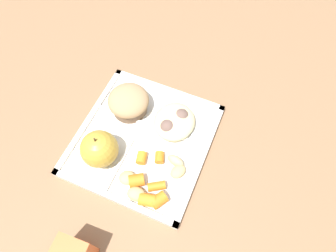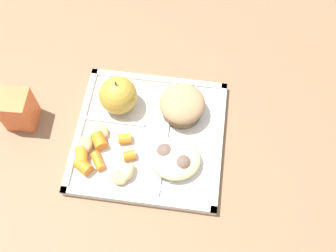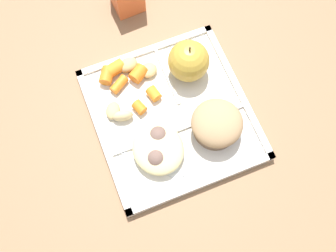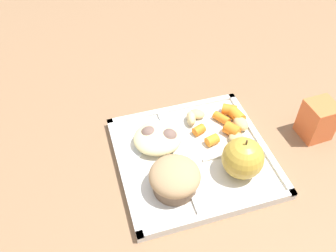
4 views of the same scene
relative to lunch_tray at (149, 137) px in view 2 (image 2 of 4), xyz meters
The scene contains 20 objects.
ground 0.01m from the lunch_tray, 86.73° to the right, with size 6.00×6.00×0.00m, color #846042.
lunch_tray is the anchor object (origin of this frame).
green_apple 0.11m from the lunch_tray, 139.15° to the left, with size 0.08×0.08×0.09m.
bran_muffin 0.10m from the lunch_tray, 46.57° to the left, with size 0.10×0.10×0.06m.
carrot_slice_edge 0.11m from the lunch_tray, 162.00° to the right, with size 0.03×0.03×0.03m, color orange.
carrot_slice_tilted 0.15m from the lunch_tray, 142.29° to the right, with size 0.03×0.03×0.03m, color orange.
carrot_slice_small 0.07m from the lunch_tray, 119.99° to the right, with size 0.02×0.02×0.02m, color orange.
carrot_slice_back 0.12m from the lunch_tray, 141.01° to the right, with size 0.02×0.02×0.04m, color orange.
carrot_slice_near_corner 0.05m from the lunch_tray, 158.54° to the right, with size 0.02×0.02×0.03m, color orange.
carrot_slice_center 0.15m from the lunch_tray, 151.39° to the right, with size 0.03×0.03×0.03m, color orange.
potato_chunk_large 0.10m from the lunch_tray, 105.94° to the right, with size 0.04×0.02×0.03m, color tan.
potato_chunk_corner 0.13m from the lunch_tray, 160.67° to the right, with size 0.04×0.03×0.02m, color tan.
potato_chunk_golden 0.11m from the lunch_tray, 113.31° to the right, with size 0.04×0.03×0.02m, color tan.
potato_chunk_small 0.10m from the lunch_tray, behind, with size 0.03×0.04×0.02m, color tan.
egg_noodle_pile 0.08m from the lunch_tray, 40.29° to the right, with size 0.10×0.09×0.04m, color beige.
meatball_back 0.10m from the lunch_tray, 38.65° to the right, with size 0.04×0.04×0.04m, color brown.
meatball_front 0.09m from the lunch_tray, 56.54° to the right, with size 0.03×0.03×0.03m, color brown.
meatball_center 0.06m from the lunch_tray, 47.61° to the right, with size 0.04×0.04×0.04m, color brown.
plastic_fork 0.11m from the lunch_tray, 29.94° to the right, with size 0.11×0.11×0.00m.
milk_carton 0.28m from the lunch_tray, behind, with size 0.06×0.06×0.09m, color orange.
Camera 2 is at (0.09, -0.37, 0.78)m, focal length 43.64 mm.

